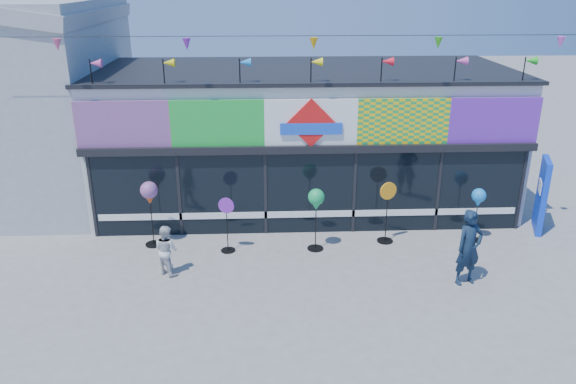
{
  "coord_description": "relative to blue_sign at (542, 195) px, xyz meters",
  "views": [
    {
      "loc": [
        -1.22,
        -10.66,
        6.58
      ],
      "look_at": [
        -0.66,
        2.0,
        1.73
      ],
      "focal_mm": 35.0,
      "sensor_mm": 36.0,
      "label": 1
    }
  ],
  "objects": [
    {
      "name": "ground",
      "position": [
        -6.35,
        -3.29,
        -1.03
      ],
      "size": [
        80.0,
        80.0,
        0.0
      ],
      "primitive_type": "plane",
      "color": "slate",
      "rests_on": "ground"
    },
    {
      "name": "kite_shop",
      "position": [
        -6.35,
        2.65,
        1.02
      ],
      "size": [
        16.0,
        5.7,
        5.31
      ],
      "color": "silver",
      "rests_on": "ground"
    },
    {
      "name": "blue_sign",
      "position": [
        0.0,
        0.0,
        0.0
      ],
      "size": [
        0.49,
        1.02,
        2.05
      ],
      "rotation": [
        0.0,
        0.0,
        -0.34
      ],
      "color": "blue",
      "rests_on": "ground"
    },
    {
      "name": "spinner_0",
      "position": [
        -10.5,
        -0.5,
        0.38
      ],
      "size": [
        0.45,
        0.45,
        1.77
      ],
      "color": "black",
      "rests_on": "ground"
    },
    {
      "name": "spinner_1",
      "position": [
        -8.53,
        -0.94,
        -0.26
      ],
      "size": [
        0.41,
        0.37,
        1.47
      ],
      "color": "black",
      "rests_on": "ground"
    },
    {
      "name": "spinner_2",
      "position": [
        -6.28,
        -0.93,
        0.3
      ],
      "size": [
        0.42,
        0.42,
        1.66
      ],
      "color": "black",
      "rests_on": "ground"
    },
    {
      "name": "spinner_3",
      "position": [
        -4.38,
        -0.56,
        -0.14
      ],
      "size": [
        0.46,
        0.43,
        1.68
      ],
      "color": "black",
      "rests_on": "ground"
    },
    {
      "name": "spinner_4",
      "position": [
        -2.0,
        -0.59,
        0.15
      ],
      "size": [
        0.37,
        0.37,
        1.48
      ],
      "color": "black",
      "rests_on": "ground"
    },
    {
      "name": "adult_man",
      "position": [
        -2.98,
        -2.79,
        -0.14
      ],
      "size": [
        0.75,
        0.61,
        1.79
      ],
      "primitive_type": "imported",
      "rotation": [
        0.0,
        0.0,
        0.31
      ],
      "color": "#112136",
      "rests_on": "ground"
    },
    {
      "name": "child",
      "position": [
        -9.9,
        -2.04,
        -0.42
      ],
      "size": [
        0.68,
        0.64,
        1.22
      ],
      "primitive_type": "imported",
      "rotation": [
        0.0,
        0.0,
        2.47
      ],
      "color": "silver",
      "rests_on": "ground"
    }
  ]
}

